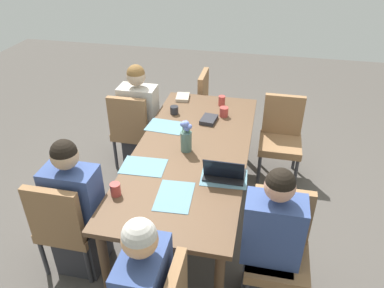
{
  "coord_description": "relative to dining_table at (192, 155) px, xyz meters",
  "views": [
    {
      "loc": [
        2.71,
        0.58,
        2.52
      ],
      "look_at": [
        0.0,
        0.0,
        0.8
      ],
      "focal_mm": 34.98,
      "sensor_mm": 36.0,
      "label": 1
    }
  ],
  "objects": [
    {
      "name": "person_near_right_near",
      "position": [
        0.77,
        -0.75,
        -0.15
      ],
      "size": [
        0.36,
        0.4,
        1.19
      ],
      "color": "#2D2D33",
      "rests_on": "ground_plane"
    },
    {
      "name": "chair_near_left_mid",
      "position": [
        -0.68,
        -0.82,
        -0.18
      ],
      "size": [
        0.44,
        0.44,
        0.9
      ],
      "color": "olive",
      "rests_on": "ground_plane"
    },
    {
      "name": "placemat_far_left_far",
      "position": [
        0.36,
        0.33,
        0.07
      ],
      "size": [
        0.28,
        0.37,
        0.0
      ],
      "primitive_type": "cube",
      "rotation": [
        0.0,
        0.0,
        -1.52
      ],
      "color": "slate",
      "rests_on": "dining_table"
    },
    {
      "name": "laptop_far_left_far",
      "position": [
        0.36,
        0.33,
        0.11
      ],
      "size": [
        0.22,
        0.32,
        0.2
      ],
      "color": "black",
      "rests_on": "dining_table"
    },
    {
      "name": "person_far_left_far",
      "position": [
        0.8,
        0.73,
        -0.15
      ],
      "size": [
        0.36,
        0.4,
        1.19
      ],
      "color": "#2D2D33",
      "rests_on": "ground_plane"
    },
    {
      "name": "coffee_mug_near_left",
      "position": [
        -0.67,
        0.19,
        0.12
      ],
      "size": [
        0.09,
        0.09,
        0.1
      ],
      "primitive_type": "cylinder",
      "color": "#AD3D38",
      "rests_on": "dining_table"
    },
    {
      "name": "coffee_mug_centre_left",
      "position": [
        0.73,
        -0.42,
        0.12
      ],
      "size": [
        0.08,
        0.08,
        0.1
      ],
      "primitive_type": "cylinder",
      "color": "#AD3D38",
      "rests_on": "dining_table"
    },
    {
      "name": "placemat_head_right_left_near",
      "position": [
        0.66,
        0.01,
        0.07
      ],
      "size": [
        0.37,
        0.28,
        0.0
      ],
      "primitive_type": "cube",
      "rotation": [
        0.0,
        0.0,
        3.2
      ],
      "color": "slate",
      "rests_on": "dining_table"
    },
    {
      "name": "chair_head_left_right_mid",
      "position": [
        -1.42,
        -0.05,
        -0.18
      ],
      "size": [
        0.44,
        0.44,
        0.9
      ],
      "color": "olive",
      "rests_on": "ground_plane"
    },
    {
      "name": "coffee_mug_near_right",
      "position": [
        -0.92,
        0.13,
        0.12
      ],
      "size": [
        0.07,
        0.07,
        0.11
      ],
      "primitive_type": "cylinder",
      "color": "#AD3D38",
      "rests_on": "dining_table"
    },
    {
      "name": "dining_table",
      "position": [
        0.0,
        0.0,
        0.0
      ],
      "size": [
        2.28,
        0.99,
        0.75
      ],
      "color": "brown",
      "rests_on": "ground_plane"
    },
    {
      "name": "flower_vase",
      "position": [
        0.03,
        -0.05,
        0.21
      ],
      "size": [
        0.1,
        0.1,
        0.29
      ],
      "color": "#4C6B60",
      "rests_on": "dining_table"
    },
    {
      "name": "chair_far_left_far",
      "position": [
        0.73,
        0.79,
        -0.18
      ],
      "size": [
        0.44,
        0.44,
        0.9
      ],
      "color": "olive",
      "rests_on": "ground_plane"
    },
    {
      "name": "book_red_cover",
      "position": [
        -0.53,
        0.06,
        0.09
      ],
      "size": [
        0.22,
        0.16,
        0.04
      ],
      "primitive_type": "cube",
      "rotation": [
        0.0,
        0.0,
        -0.12
      ],
      "color": "#28282D",
      "rests_on": "dining_table"
    },
    {
      "name": "chair_far_right_far",
      "position": [
        -0.86,
        0.79,
        -0.18
      ],
      "size": [
        0.44,
        0.44,
        0.9
      ],
      "color": "olive",
      "rests_on": "ground_plane"
    },
    {
      "name": "person_near_left_mid",
      "position": [
        -0.76,
        -0.76,
        -0.15
      ],
      "size": [
        0.36,
        0.4,
        1.19
      ],
      "color": "#2D2D33",
      "rests_on": "ground_plane"
    },
    {
      "name": "coffee_mug_centre_right",
      "position": [
        -0.62,
        -0.32,
        0.11
      ],
      "size": [
        0.08,
        0.08,
        0.08
      ],
      "primitive_type": "cylinder",
      "color": "#232328",
      "rests_on": "dining_table"
    },
    {
      "name": "ground_plane",
      "position": [
        0.0,
        0.0,
        -0.68
      ],
      "size": [
        10.0,
        10.0,
        0.0
      ],
      "primitive_type": "plane",
      "color": "#4C4742"
    },
    {
      "name": "book_blue_cover",
      "position": [
        -1.0,
        -0.32,
        0.09
      ],
      "size": [
        0.22,
        0.16,
        0.03
      ],
      "primitive_type": "cube",
      "rotation": [
        0.0,
        0.0,
        0.13
      ],
      "color": "#B2A38E",
      "rests_on": "dining_table"
    },
    {
      "name": "placemat_near_left_mid",
      "position": [
        -0.34,
        -0.33,
        0.07
      ],
      "size": [
        0.28,
        0.38,
        0.0
      ],
      "primitive_type": "cube",
      "rotation": [
        0.0,
        0.0,
        1.5
      ],
      "color": "slate",
      "rests_on": "dining_table"
    },
    {
      "name": "chair_near_right_near",
      "position": [
        0.84,
        -0.81,
        -0.18
      ],
      "size": [
        0.44,
        0.44,
        0.9
      ],
      "color": "olive",
      "rests_on": "ground_plane"
    },
    {
      "name": "placemat_near_right_near",
      "position": [
        0.35,
        -0.33,
        0.07
      ],
      "size": [
        0.28,
        0.37,
        0.0
      ],
      "primitive_type": "cube",
      "rotation": [
        0.0,
        0.0,
        1.62
      ],
      "color": "slate",
      "rests_on": "dining_table"
    }
  ]
}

